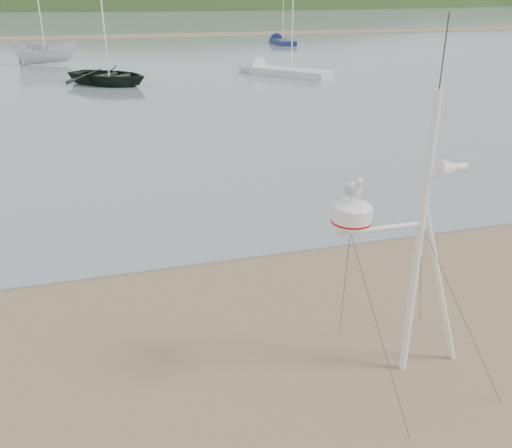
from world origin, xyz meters
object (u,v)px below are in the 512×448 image
object	(u,v)px
boat_dark	(105,39)
sailboat_white_near	(266,70)
sailboat_blue_far	(278,41)
mast_rig	(410,301)
boat_white	(43,33)

from	to	relation	value
boat_dark	sailboat_white_near	xyz separation A→B (m)	(11.10, 1.99, -2.52)
boat_dark	sailboat_blue_far	world-z (taller)	sailboat_blue_far
boat_dark	sailboat_white_near	distance (m)	11.56
mast_rig	boat_white	size ratio (longest dim) A/B	1.09
boat_dark	sailboat_white_near	size ratio (longest dim) A/B	0.73
mast_rig	boat_white	distance (m)	43.08
boat_white	boat_dark	bearing A→B (deg)	-155.80
mast_rig	sailboat_white_near	bearing A→B (deg)	76.59
boat_dark	boat_white	world-z (taller)	boat_dark
mast_rig	boat_dark	xyz separation A→B (m)	(-3.36, 30.48, 1.53)
boat_white	sailboat_blue_far	distance (m)	27.86
sailboat_white_near	sailboat_blue_far	distance (m)	24.99
sailboat_blue_far	mast_rig	bearing A→B (deg)	-106.31
boat_white	sailboat_white_near	world-z (taller)	sailboat_white_near
boat_white	sailboat_white_near	bearing A→B (deg)	-118.88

